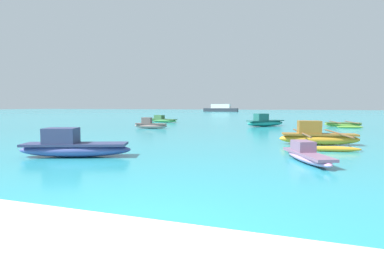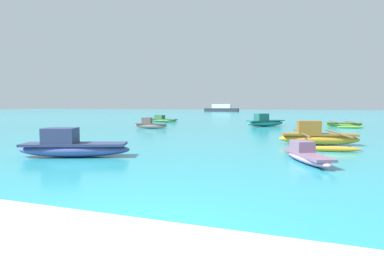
# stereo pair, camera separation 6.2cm
# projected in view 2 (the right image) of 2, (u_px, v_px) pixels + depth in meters

# --- Properties ---
(moored_boat_0) EXTENTS (2.47, 0.68, 0.79)m
(moored_boat_0) POSITION_uv_depth(u_px,v_px,m) (150.00, 125.00, 21.40)
(moored_boat_0) COLOR gray
(moored_boat_0) RESTS_ON ground_plane
(moored_boat_1) EXTENTS (1.50, 2.56, 0.59)m
(moored_boat_1) POSITION_uv_depth(u_px,v_px,m) (306.00, 155.00, 8.69)
(moored_boat_1) COLOR #CD8DC1
(moored_boat_1) RESTS_ON ground_plane
(moored_boat_2) EXTENTS (3.26, 4.18, 1.01)m
(moored_boat_2) POSITION_uv_depth(u_px,v_px,m) (317.00, 137.00, 12.47)
(moored_boat_2) COLOR orange
(moored_boat_2) RESTS_ON ground_plane
(moored_boat_3) EXTENTS (3.59, 1.98, 0.93)m
(moored_boat_3) POSITION_uv_depth(u_px,v_px,m) (72.00, 147.00, 9.59)
(moored_boat_3) COLOR #445097
(moored_boat_3) RESTS_ON ground_plane
(moored_boat_4) EXTENTS (3.68, 1.81, 0.69)m
(moored_boat_4) POSITION_uv_depth(u_px,v_px,m) (162.00, 120.00, 29.79)
(moored_boat_4) COLOR #48924A
(moored_boat_4) RESTS_ON ground_plane
(moored_boat_5) EXTENTS (3.05, 3.02, 1.02)m
(moored_boat_5) POSITION_uv_depth(u_px,v_px,m) (265.00, 122.00, 23.60)
(moored_boat_5) COLOR teal
(moored_boat_5) RESTS_ON ground_plane
(moored_boat_6) EXTENTS (2.77, 4.11, 0.38)m
(moored_boat_6) POSITION_uv_depth(u_px,v_px,m) (343.00, 124.00, 23.43)
(moored_boat_6) COLOR #70A13A
(moored_boat_6) RESTS_ON ground_plane
(distant_ferry) EXTENTS (9.28, 2.04, 2.04)m
(distant_ferry) POSITION_uv_depth(u_px,v_px,m) (222.00, 109.00, 81.46)
(distant_ferry) COLOR #2D333D
(distant_ferry) RESTS_ON ground_plane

